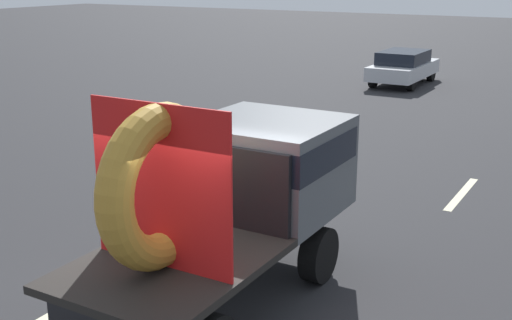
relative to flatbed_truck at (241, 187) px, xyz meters
The scene contains 5 objects.
ground_plane 1.93m from the flatbed_truck, 101.22° to the right, with size 120.00×120.00×0.00m, color #28282B.
flatbed_truck is the anchor object (origin of this frame).
distant_sedan 18.16m from the flatbed_truck, 101.02° to the left, with size 1.73×4.03×1.31m.
lane_dash_left_far 5.81m from the flatbed_truck, 107.99° to the left, with size 2.02×0.16×0.01m, color beige.
lane_dash_right_far 6.10m from the flatbed_truck, 72.96° to the left, with size 2.26×0.16×0.01m, color beige.
Camera 1 is at (4.66, -6.01, 4.34)m, focal length 46.03 mm.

